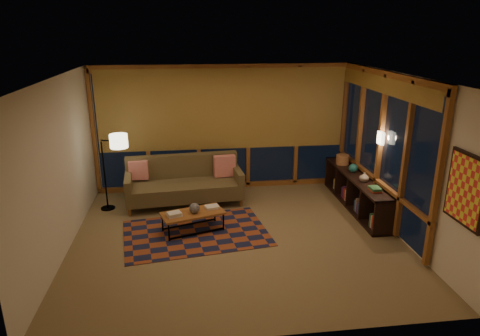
{
  "coord_description": "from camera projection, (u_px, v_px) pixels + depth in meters",
  "views": [
    {
      "loc": [
        -0.78,
        -6.52,
        3.41
      ],
      "look_at": [
        0.09,
        0.27,
        1.16
      ],
      "focal_mm": 32.0,
      "sensor_mm": 36.0,
      "label": 1
    }
  ],
  "objects": [
    {
      "name": "floor",
      "position": [
        237.0,
        237.0,
        7.3
      ],
      "size": [
        5.5,
        5.0,
        0.01
      ],
      "primitive_type": "cube",
      "color": "olive",
      "rests_on": "ground"
    },
    {
      "name": "ceiling",
      "position": [
        237.0,
        77.0,
        6.46
      ],
      "size": [
        5.5,
        5.0,
        0.01
      ],
      "primitive_type": "cube",
      "color": "beige",
      "rests_on": "walls"
    },
    {
      "name": "walls",
      "position": [
        237.0,
        162.0,
        6.88
      ],
      "size": [
        5.51,
        5.01,
        2.7
      ],
      "color": "beige",
      "rests_on": "floor"
    },
    {
      "name": "window_wall_back",
      "position": [
        223.0,
        128.0,
        9.17
      ],
      "size": [
        5.3,
        0.16,
        2.6
      ],
      "primitive_type": null,
      "color": "#9B5B26",
      "rests_on": "walls"
    },
    {
      "name": "window_wall_right",
      "position": [
        379.0,
        147.0,
        7.76
      ],
      "size": [
        0.16,
        3.7,
        2.6
      ],
      "primitive_type": null,
      "color": "#9B5B26",
      "rests_on": "walls"
    },
    {
      "name": "wall_art",
      "position": [
        466.0,
        190.0,
        5.43
      ],
      "size": [
        0.06,
        0.74,
        0.94
      ],
      "primitive_type": null,
      "color": "red",
      "rests_on": "walls"
    },
    {
      "name": "wall_sconce",
      "position": [
        381.0,
        138.0,
        7.55
      ],
      "size": [
        0.12,
        0.18,
        0.22
      ],
      "primitive_type": null,
      "color": "beige",
      "rests_on": "walls"
    },
    {
      "name": "sofa",
      "position": [
        184.0,
        182.0,
        8.55
      ],
      "size": [
        2.34,
        1.11,
        0.93
      ],
      "primitive_type": null,
      "rotation": [
        0.0,
        0.0,
        0.08
      ],
      "color": "brown",
      "rests_on": "floor"
    },
    {
      "name": "pillow_left",
      "position": [
        139.0,
        172.0,
        8.54
      ],
      "size": [
        0.38,
        0.14,
        0.38
      ],
      "primitive_type": null,
      "rotation": [
        0.0,
        0.0,
        -0.03
      ],
      "color": "red",
      "rests_on": "sofa"
    },
    {
      "name": "pillow_right",
      "position": [
        225.0,
        167.0,
        8.79
      ],
      "size": [
        0.45,
        0.2,
        0.44
      ],
      "primitive_type": null,
      "rotation": [
        0.0,
        0.0,
        0.13
      ],
      "color": "red",
      "rests_on": "sofa"
    },
    {
      "name": "area_rug",
      "position": [
        196.0,
        233.0,
        7.44
      ],
      "size": [
        2.64,
        1.95,
        0.01
      ],
      "primitive_type": "cube",
      "rotation": [
        0.0,
        0.0,
        0.14
      ],
      "color": "brown",
      "rests_on": "floor"
    },
    {
      "name": "coffee_table",
      "position": [
        193.0,
        222.0,
        7.47
      ],
      "size": [
        1.17,
        0.79,
        0.36
      ],
      "primitive_type": null,
      "rotation": [
        0.0,
        0.0,
        0.31
      ],
      "color": "#9B5B26",
      "rests_on": "floor"
    },
    {
      "name": "book_stack_a",
      "position": [
        174.0,
        214.0,
        7.27
      ],
      "size": [
        0.27,
        0.24,
        0.06
      ],
      "primitive_type": null,
      "rotation": [
        0.0,
        0.0,
        0.35
      ],
      "color": "silver",
      "rests_on": "coffee_table"
    },
    {
      "name": "book_stack_b",
      "position": [
        212.0,
        207.0,
        7.59
      ],
      "size": [
        0.27,
        0.23,
        0.05
      ],
      "primitive_type": null,
      "rotation": [
        0.0,
        0.0,
        0.22
      ],
      "color": "silver",
      "rests_on": "coffee_table"
    },
    {
      "name": "ceramic_pot",
      "position": [
        194.0,
        208.0,
        7.37
      ],
      "size": [
        0.24,
        0.24,
        0.18
      ],
      "primitive_type": "sphere",
      "rotation": [
        0.0,
        0.0,
        0.36
      ],
      "color": "black",
      "rests_on": "coffee_table"
    },
    {
      "name": "floor_lamp",
      "position": [
        104.0,
        172.0,
        8.22
      ],
      "size": [
        0.58,
        0.46,
        1.53
      ],
      "primitive_type": null,
      "rotation": [
        0.0,
        0.0,
        -0.28
      ],
      "color": "black",
      "rests_on": "floor"
    },
    {
      "name": "bookshelf",
      "position": [
        356.0,
        192.0,
        8.44
      ],
      "size": [
        0.4,
        2.6,
        0.65
      ],
      "primitive_type": null,
      "color": "black",
      "rests_on": "floor"
    },
    {
      "name": "basket",
      "position": [
        343.0,
        159.0,
        9.04
      ],
      "size": [
        0.34,
        0.34,
        0.2
      ],
      "primitive_type": "cylinder",
      "rotation": [
        0.0,
        0.0,
        0.3
      ],
      "color": "#B1784B",
      "rests_on": "bookshelf"
    },
    {
      "name": "teal_bowl",
      "position": [
        353.0,
        168.0,
        8.53
      ],
      "size": [
        0.2,
        0.2,
        0.18
      ],
      "primitive_type": "sphere",
      "rotation": [
        0.0,
        0.0,
        0.14
      ],
      "color": "#1B6361",
      "rests_on": "bookshelf"
    },
    {
      "name": "vase",
      "position": [
        364.0,
        177.0,
        8.01
      ],
      "size": [
        0.23,
        0.23,
        0.19
      ],
      "primitive_type": "imported",
      "rotation": [
        0.0,
        0.0,
        -0.31
      ],
      "color": "tan",
      "rests_on": "bookshelf"
    },
    {
      "name": "shelf_book_stack",
      "position": [
        375.0,
        189.0,
        7.57
      ],
      "size": [
        0.24,
        0.3,
        0.08
      ],
      "primitive_type": null,
      "rotation": [
        0.0,
        0.0,
        0.21
      ],
      "color": "silver",
      "rests_on": "bookshelf"
    }
  ]
}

